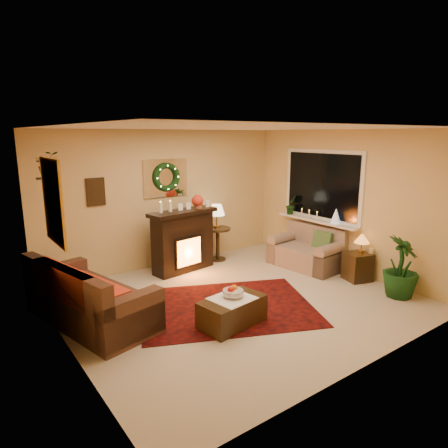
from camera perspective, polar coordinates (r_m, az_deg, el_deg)
floor at (r=6.28m, az=1.91°, el=-10.86°), size 5.00×5.00×0.00m
ceiling at (r=5.76m, az=2.10°, el=13.58°), size 5.00×5.00×0.00m
wall_back at (r=7.76m, az=-8.29°, el=3.57°), size 5.00×5.00×0.00m
wall_front at (r=4.39m, az=20.40°, el=-4.11°), size 5.00×5.00×0.00m
wall_left at (r=4.81m, az=-22.22°, el=-2.83°), size 4.50×4.50×0.00m
wall_right at (r=7.66m, az=16.95°, el=3.04°), size 4.50×4.50×0.00m
area_rug at (r=6.06m, az=0.42°, el=-11.72°), size 3.05×2.73×0.01m
sofa at (r=5.76m, az=-18.55°, el=-9.16°), size 1.33×2.18×0.87m
red_throw at (r=5.88m, az=-19.85°, el=-8.55°), size 0.78×1.27×0.02m
fireplace at (r=7.48m, az=-5.87°, el=-2.58°), size 1.23×0.55×1.08m
poinsettia at (r=7.48m, az=-3.81°, el=3.34°), size 0.22×0.22×0.22m
mantel_candle_a at (r=7.06m, az=-9.04°, el=2.32°), size 0.06×0.06×0.19m
mantel_candle_b at (r=7.14m, az=-7.68°, el=2.49°), size 0.06×0.06×0.19m
mantel_mirror at (r=7.69m, az=-8.31°, el=6.50°), size 0.92×0.02×0.72m
wreath at (r=7.65m, az=-8.17°, el=6.63°), size 0.55×0.11×0.55m
wall_art at (r=7.18m, az=-17.86°, el=4.39°), size 0.32×0.03×0.48m
gold_mirror at (r=5.01m, az=-23.27°, el=2.94°), size 0.03×0.84×1.00m
hanging_plant at (r=5.74m, az=-23.81°, el=6.23°), size 0.33×0.28×0.36m
loveseat at (r=7.82m, az=11.67°, el=-3.08°), size 0.90×1.41×0.78m
window_frame at (r=7.95m, az=13.85°, el=5.38°), size 0.03×1.86×1.36m
window_glass at (r=7.94m, az=13.77°, el=5.37°), size 0.02×1.70×1.22m
window_sill at (r=7.98m, az=13.10°, el=0.49°), size 0.22×1.86×0.04m
mini_tree at (r=7.67m, az=15.69°, el=1.16°), size 0.19×0.19×0.28m
sill_plant at (r=8.37m, az=9.56°, el=2.70°), size 0.28×0.22×0.51m
side_table_round at (r=8.12m, az=-0.90°, el=-2.94°), size 0.57×0.57×0.67m
lamp_cream at (r=7.98m, az=-1.05°, el=0.89°), size 0.32×0.32×0.49m
end_table_square at (r=7.41m, az=18.55°, el=-5.61°), size 0.50×0.50×0.49m
lamp_tiffany at (r=7.27m, az=19.11°, el=-2.09°), size 0.26×0.26×0.39m
coffee_table at (r=5.46m, az=1.16°, el=-12.22°), size 0.96×0.62×0.37m
fruit_bowl at (r=5.40m, az=1.32°, el=-9.72°), size 0.28×0.28×0.06m
floor_palm at (r=6.85m, az=23.94°, el=-5.94°), size 2.14×2.14×2.91m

